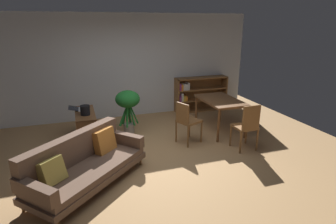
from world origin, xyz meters
TOP-DOWN VIEW (x-y plane):
  - ground_plane at (0.00, 0.00)m, footprint 8.16×8.16m
  - back_wall_panel at (0.00, 2.70)m, footprint 6.80×0.10m
  - fabric_couch at (-1.34, -0.48)m, footprint 2.01×1.94m
  - media_console at (-1.22, 1.29)m, footprint 0.40×1.10m
  - open_laptop at (-1.31, 1.53)m, footprint 0.44×0.34m
  - desk_speaker at (-1.22, 1.12)m, footprint 0.19×0.19m
  - potted_floor_plant at (-0.28, 1.39)m, footprint 0.55×0.55m
  - dining_table at (1.77, 0.85)m, footprint 0.78×1.25m
  - dining_chair_near at (1.78, -0.24)m, footprint 0.42×0.41m
  - dining_chair_far at (0.77, 0.45)m, footprint 0.55×0.53m
  - bookshelf at (1.95, 2.51)m, footprint 1.53×0.35m

SIDE VIEW (x-z plane):
  - ground_plane at x=0.00m, z-range 0.00..0.00m
  - media_console at x=-1.22m, z-range -0.01..0.62m
  - fabric_couch at x=-1.34m, z-range -0.03..0.76m
  - bookshelf at x=1.95m, z-range 0.00..0.98m
  - dining_chair_far at x=0.77m, z-range 0.07..0.97m
  - dining_chair_near at x=1.78m, z-range 0.06..1.02m
  - open_laptop at x=-1.31m, z-range 0.62..0.70m
  - dining_table at x=1.77m, z-range 0.30..1.08m
  - potted_floor_plant at x=-0.28m, z-range 0.23..1.24m
  - desk_speaker at x=-1.22m, z-range 0.64..0.84m
  - back_wall_panel at x=0.00m, z-range 0.00..2.70m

